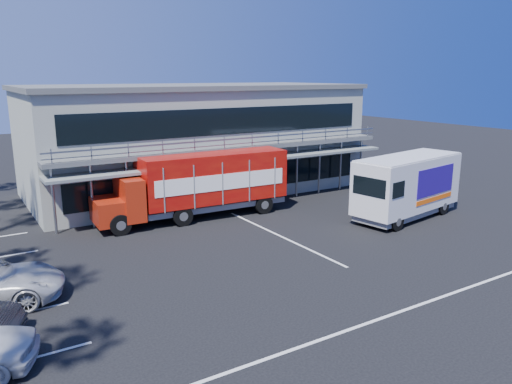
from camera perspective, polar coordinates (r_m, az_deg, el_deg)
ground at (r=21.93m, az=2.96°, el=-8.01°), size 120.00×120.00×0.00m
building at (r=35.18m, az=-7.02°, el=6.15°), size 22.40×12.00×7.30m
red_truck at (r=28.33m, az=-6.36°, el=1.09°), size 11.01×3.12×3.67m
white_van at (r=29.34m, az=16.89°, el=0.73°), size 7.53×3.63×3.53m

